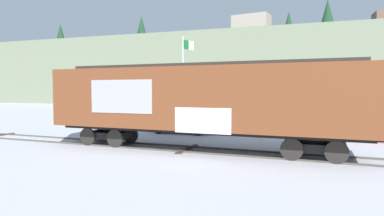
% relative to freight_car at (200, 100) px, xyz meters
% --- Properties ---
extents(ground_plane, '(260.00, 260.00, 0.00)m').
position_rel_freight_car_xyz_m(ground_plane, '(-1.37, 0.00, -2.45)').
color(ground_plane, '#B2B5BC').
extents(track, '(60.01, 4.29, 0.08)m').
position_rel_freight_car_xyz_m(track, '(-0.48, 0.02, -2.41)').
color(track, '#4C4742').
rests_on(track, ground_plane).
extents(freight_car, '(15.15, 3.58, 4.20)m').
position_rel_freight_car_xyz_m(freight_car, '(0.00, 0.00, 0.00)').
color(freight_car, brown).
rests_on(freight_car, ground_plane).
extents(flagpole, '(0.63, 1.66, 7.84)m').
position_rel_freight_car_xyz_m(flagpole, '(-5.92, 14.29, 2.73)').
color(flagpole, silver).
rests_on(flagpole, ground_plane).
extents(hillside, '(155.45, 30.75, 18.69)m').
position_rel_freight_car_xyz_m(hillside, '(-1.37, 57.56, 4.45)').
color(hillside, slate).
rests_on(hillside, ground_plane).
extents(parked_car_blue, '(4.04, 1.91, 1.52)m').
position_rel_freight_car_xyz_m(parked_car_blue, '(-3.10, 5.81, -1.66)').
color(parked_car_blue, navy).
rests_on(parked_car_blue, ground_plane).
extents(parked_car_silver, '(4.23, 2.02, 1.72)m').
position_rel_freight_car_xyz_m(parked_car_silver, '(3.36, 6.29, -1.58)').
color(parked_car_silver, '#B7BABF').
rests_on(parked_car_silver, ground_plane).
extents(parked_car_red, '(4.81, 2.05, 1.72)m').
position_rel_freight_car_xyz_m(parked_car_red, '(8.62, 6.10, -1.56)').
color(parked_car_red, '#B21E1E').
rests_on(parked_car_red, ground_plane).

